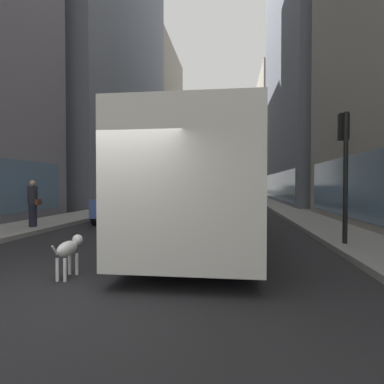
# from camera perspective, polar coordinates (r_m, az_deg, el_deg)

# --- Properties ---
(ground_plane) EXTENTS (120.00, 120.00, 0.00)m
(ground_plane) POSITION_cam_1_polar(r_m,az_deg,el_deg) (39.74, 4.36, -1.13)
(ground_plane) COLOR #232326
(sidewalk_left) EXTENTS (2.40, 110.00, 0.15)m
(sidewalk_left) POSITION_cam_1_polar(r_m,az_deg,el_deg) (40.43, -3.74, -0.98)
(sidewalk_left) COLOR gray
(sidewalk_left) RESTS_ON ground
(sidewalk_right) EXTENTS (2.40, 110.00, 0.15)m
(sidewalk_right) POSITION_cam_1_polar(r_m,az_deg,el_deg) (39.87, 12.57, -1.04)
(sidewalk_right) COLOR gray
(sidewalk_right) RESTS_ON ground
(building_left_mid) EXTENTS (9.96, 21.92, 29.07)m
(building_left_mid) POSITION_cam_1_polar(r_m,az_deg,el_deg) (35.27, -17.94, 22.60)
(building_left_mid) COLOR slate
(building_left_mid) RESTS_ON ground
(building_left_far) EXTENTS (9.23, 17.06, 23.72)m
(building_left_far) POSITION_cam_1_polar(r_m,az_deg,el_deg) (53.44, -8.16, 12.25)
(building_left_far) COLOR gray
(building_left_far) RESTS_ON ground
(building_right_mid) EXTENTS (11.41, 20.28, 32.84)m
(building_right_mid) POSITION_cam_1_polar(r_m,az_deg,el_deg) (35.50, 25.36, 25.69)
(building_right_mid) COLOR slate
(building_right_mid) RESTS_ON ground
(building_right_far) EXTENTS (11.51, 16.38, 18.58)m
(building_right_far) POSITION_cam_1_polar(r_m,az_deg,el_deg) (52.45, 18.30, 9.56)
(building_right_far) COLOR #B2A893
(building_right_far) RESTS_ON ground
(transit_bus) EXTENTS (2.78, 11.53, 3.05)m
(transit_bus) POSITION_cam_1_polar(r_m,az_deg,el_deg) (10.35, 2.92, 1.90)
(transit_bus) COLOR silver
(transit_bus) RESTS_ON ground
(car_silver_sedan) EXTENTS (1.78, 4.46, 1.62)m
(car_silver_sedan) POSITION_cam_1_polar(r_m,az_deg,el_deg) (45.13, 3.18, 0.20)
(car_silver_sedan) COLOR #B7BABF
(car_silver_sedan) RESTS_ON ground
(car_yellow_taxi) EXTENTS (1.92, 4.40, 1.62)m
(car_yellow_taxi) POSITION_cam_1_polar(r_m,az_deg,el_deg) (43.25, 6.18, 0.15)
(car_yellow_taxi) COLOR yellow
(car_yellow_taxi) RESTS_ON ground
(car_white_van) EXTENTS (1.81, 4.15, 1.62)m
(car_white_van) POSITION_cam_1_polar(r_m,az_deg,el_deg) (27.92, 8.90, -0.47)
(car_white_van) COLOR silver
(car_white_van) RESTS_ON ground
(car_grey_wagon) EXTENTS (1.78, 4.54, 1.62)m
(car_grey_wagon) POSITION_cam_1_polar(r_m,az_deg,el_deg) (51.68, 6.35, 0.33)
(car_grey_wagon) COLOR slate
(car_grey_wagon) RESTS_ON ground
(car_black_suv) EXTENTS (1.77, 4.15, 1.62)m
(car_black_suv) POSITION_cam_1_polar(r_m,az_deg,el_deg) (20.20, -6.47, -1.13)
(car_black_suv) COLOR black
(car_black_suv) RESTS_ON ground
(car_blue_hatchback) EXTENTS (1.71, 4.23, 1.62)m
(car_blue_hatchback) POSITION_cam_1_polar(r_m,az_deg,el_deg) (14.72, -11.74, -2.04)
(car_blue_hatchback) COLOR #4C6BB7
(car_blue_hatchback) RESTS_ON ground
(dalmatian_dog) EXTENTS (0.22, 0.96, 0.72)m
(dalmatian_dog) POSITION_cam_1_polar(r_m,az_deg,el_deg) (6.18, -21.41, -9.56)
(dalmatian_dog) COLOR white
(dalmatian_dog) RESTS_ON ground
(pedestrian_with_handbag) EXTENTS (0.45, 0.34, 1.69)m
(pedestrian_with_handbag) POSITION_cam_1_polar(r_m,az_deg,el_deg) (12.77, -26.92, -1.79)
(pedestrian_with_handbag) COLOR #1E1E2D
(pedestrian_with_handbag) RESTS_ON sidewalk_left
(traffic_light_near) EXTENTS (0.24, 0.40, 3.40)m
(traffic_light_near) POSITION_cam_1_polar(r_m,az_deg,el_deg) (9.15, 25.97, 5.98)
(traffic_light_near) COLOR black
(traffic_light_near) RESTS_ON sidewalk_right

